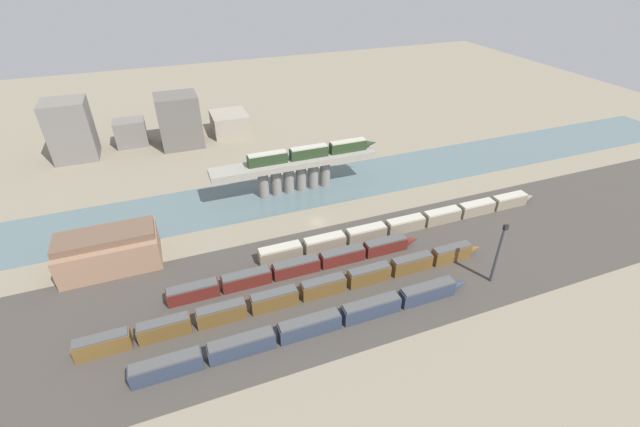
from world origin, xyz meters
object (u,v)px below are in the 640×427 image
(warehouse_building, at_px, (109,250))
(signal_tower, at_px, (498,254))
(train_on_bridge, at_px, (313,151))
(train_yard_mid, at_px, (304,292))
(train_yard_near, at_px, (316,324))
(train_yard_far, at_px, (302,266))
(train_yard_outer, at_px, (410,223))

(warehouse_building, relative_size, signal_tower, 1.44)
(train_on_bridge, relative_size, warehouse_building, 1.86)
(train_yard_mid, bearing_deg, train_yard_near, -94.20)
(train_yard_near, height_order, train_yard_far, train_yard_near)
(train_on_bridge, distance_m, train_yard_outer, 37.02)
(train_yard_near, xyz_separation_m, train_yard_mid, (0.71, 9.61, 0.08))
(train_on_bridge, bearing_deg, train_yard_outer, -62.68)
(train_yard_near, distance_m, signal_tower, 43.61)
(train_on_bridge, distance_m, warehouse_building, 62.55)
(train_yard_outer, bearing_deg, train_yard_far, -168.90)
(train_yard_near, bearing_deg, train_on_bridge, 70.28)
(train_yard_mid, xyz_separation_m, warehouse_building, (-39.45, 27.66, 2.44))
(train_yard_far, bearing_deg, train_yard_outer, 11.10)
(train_yard_mid, distance_m, train_yard_far, 9.21)
(train_on_bridge, height_order, warehouse_building, train_on_bridge)
(train_on_bridge, height_order, signal_tower, signal_tower)
(signal_tower, bearing_deg, warehouse_building, 155.40)
(train_yard_far, xyz_separation_m, warehouse_building, (-42.00, 18.82, 2.69))
(train_yard_mid, height_order, train_yard_far, train_yard_mid)
(train_yard_far, relative_size, signal_tower, 4.01)
(train_on_bridge, xyz_separation_m, train_yard_near, (-20.25, -56.50, -10.43))
(train_yard_mid, relative_size, warehouse_building, 4.10)
(train_yard_outer, bearing_deg, warehouse_building, 170.73)
(train_yard_near, relative_size, train_yard_far, 1.15)
(train_on_bridge, xyz_separation_m, train_yard_mid, (-19.54, -46.89, -10.35))
(train_yard_far, height_order, signal_tower, signal_tower)
(train_yard_outer, distance_m, warehouse_building, 76.32)
(train_yard_far, distance_m, warehouse_building, 46.10)
(signal_tower, bearing_deg, train_on_bridge, 112.04)
(train_on_bridge, height_order, train_yard_far, train_on_bridge)
(train_yard_mid, distance_m, signal_tower, 44.02)
(train_on_bridge, height_order, train_yard_outer, train_on_bridge)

